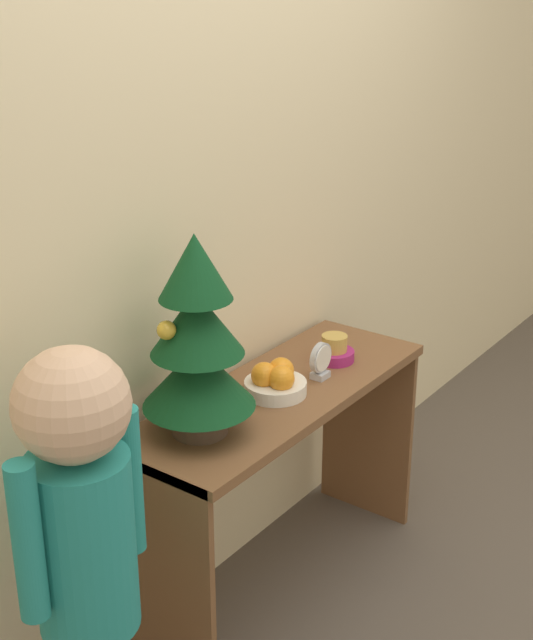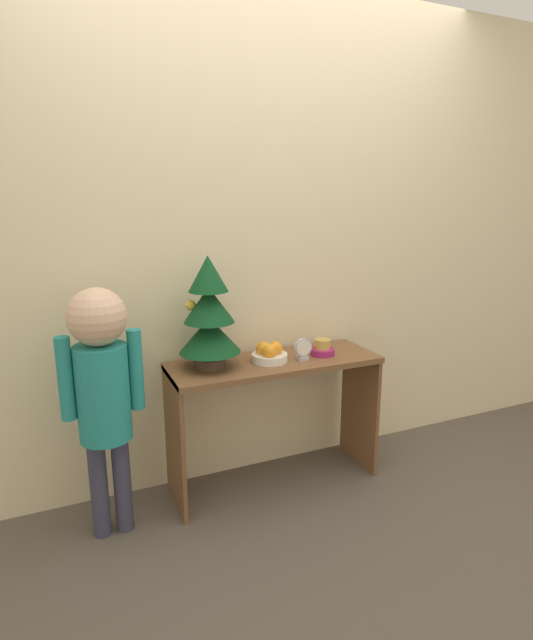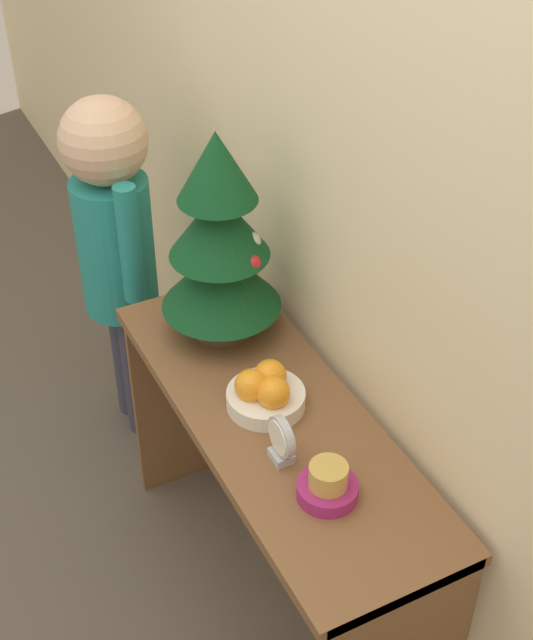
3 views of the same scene
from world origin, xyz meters
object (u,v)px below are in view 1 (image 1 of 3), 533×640
mini_tree (197,341)px  child_figure (82,520)px  desk_clock (321,361)px  fruit_bowl (276,381)px  singing_bowl (334,351)px

mini_tree → child_figure: bearing=-168.2°
mini_tree → desk_clock: (0.46, -0.08, -0.20)m
fruit_bowl → child_figure: size_ratio=0.16×
fruit_bowl → desk_clock: desk_clock is taller
fruit_bowl → singing_bowl: size_ratio=1.43×
singing_bowl → desk_clock: 0.14m
mini_tree → child_figure: mini_tree is taller
singing_bowl → child_figure: size_ratio=0.11×
fruit_bowl → desk_clock: 0.17m
fruit_bowl → child_figure: child_figure is taller
desk_clock → child_figure: size_ratio=0.10×
fruit_bowl → child_figure: (-0.81, -0.08, 0.01)m
child_figure → desk_clock: bearing=1.7°
mini_tree → fruit_bowl: bearing=-5.8°
desk_clock → child_figure: (-0.97, -0.03, -0.01)m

